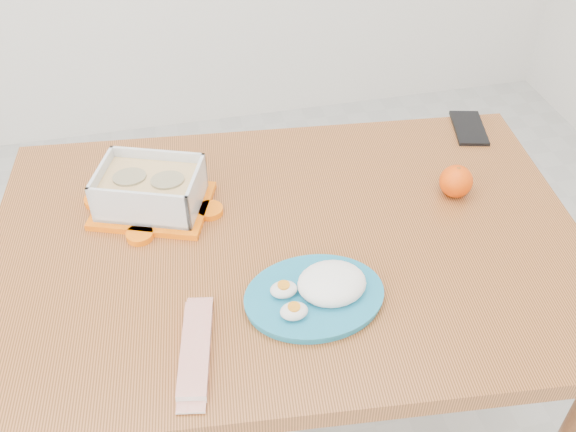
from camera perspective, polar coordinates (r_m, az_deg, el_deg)
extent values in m
cube|color=#AB6130|center=(1.27, 0.00, -2.71)|extent=(1.24, 0.89, 0.04)
cylinder|color=brown|center=(1.81, -18.08, -5.40)|extent=(0.06, 0.06, 0.71)
cylinder|color=brown|center=(1.87, 14.76, -2.58)|extent=(0.06, 0.06, 0.71)
cube|color=#FF6907|center=(1.35, -11.89, 0.93)|extent=(0.27, 0.24, 0.01)
cube|color=silver|center=(1.32, -12.18, 2.53)|extent=(0.24, 0.21, 0.08)
cube|color=tan|center=(1.33, -12.13, 2.26)|extent=(0.22, 0.19, 0.05)
cylinder|color=tan|center=(1.33, -13.85, 3.05)|extent=(0.09, 0.09, 0.02)
cylinder|color=tan|center=(1.30, -10.62, 2.81)|extent=(0.09, 0.09, 0.02)
sphere|color=#F15604|center=(1.38, 14.71, 3.01)|extent=(0.07, 0.07, 0.07)
cylinder|color=teal|center=(1.14, 2.35, -7.23)|extent=(0.25, 0.25, 0.02)
ellipsoid|color=white|center=(1.13, 3.94, -5.60)|extent=(0.13, 0.11, 0.05)
ellipsoid|color=silver|center=(1.13, -0.39, -6.55)|extent=(0.05, 0.04, 0.02)
ellipsoid|color=silver|center=(1.09, 0.54, -8.46)|extent=(0.05, 0.04, 0.02)
cube|color=#BA1F09|center=(1.08, -8.21, -11.66)|extent=(0.08, 0.20, 0.02)
cube|color=black|center=(1.62, 15.79, 7.54)|extent=(0.10, 0.15, 0.01)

